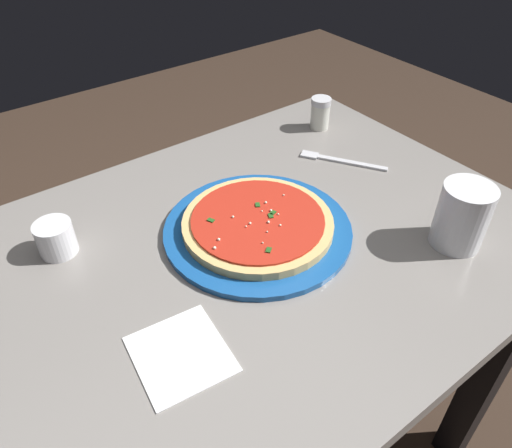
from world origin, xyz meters
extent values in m
plane|color=#38281E|center=(0.00, 0.00, 0.00)|extent=(5.00, 5.00, 0.00)
cube|color=black|center=(-0.41, -0.30, 0.36)|extent=(0.06, 0.06, 0.73)
cube|color=black|center=(0.41, -0.30, 0.36)|extent=(0.06, 0.06, 0.73)
cube|color=black|center=(-0.41, 0.30, 0.36)|extent=(0.06, 0.06, 0.73)
cube|color=gray|center=(0.00, 0.00, 0.74)|extent=(0.96, 0.75, 0.03)
cylinder|color=#195199|center=(0.00, -0.02, 0.76)|extent=(0.33, 0.33, 0.01)
cylinder|color=#DBB26B|center=(0.00, -0.02, 0.78)|extent=(0.26, 0.26, 0.02)
cylinder|color=red|center=(0.00, -0.02, 0.79)|extent=(0.23, 0.23, 0.00)
sphere|color=#EFEACC|center=(0.03, -0.01, 0.79)|extent=(0.00, 0.00, 0.00)
sphere|color=#EFEACC|center=(-0.02, -0.03, 0.79)|extent=(0.00, 0.00, 0.00)
sphere|color=#EFEACC|center=(0.02, -0.02, 0.79)|extent=(0.00, 0.00, 0.00)
sphere|color=#EFEACC|center=(0.03, -0.05, 0.79)|extent=(0.00, 0.00, 0.00)
sphere|color=#EFEACC|center=(0.01, 0.02, 0.79)|extent=(0.00, 0.00, 0.00)
sphere|color=#EFEACC|center=(-0.04, -0.05, 0.79)|extent=(0.00, 0.00, 0.00)
sphere|color=#EFEACC|center=(0.10, 0.00, 0.79)|extent=(0.01, 0.01, 0.01)
sphere|color=#EFEACC|center=(-0.02, 0.02, 0.79)|extent=(0.00, 0.00, 0.00)
sphere|color=#EFEACC|center=(0.03, 0.04, 0.79)|extent=(0.00, 0.00, 0.00)
sphere|color=#EFEACC|center=(-0.03, -0.01, 0.79)|extent=(0.00, 0.00, 0.00)
sphere|color=#EFEACC|center=(-0.03, -0.02, 0.79)|extent=(0.00, 0.00, 0.00)
sphere|color=#EFEACC|center=(0.09, -0.01, 0.79)|extent=(0.01, 0.01, 0.01)
sphere|color=#EFEACC|center=(-0.01, 0.00, 0.79)|extent=(0.00, 0.00, 0.00)
sphere|color=#EFEACC|center=(-0.08, -0.05, 0.79)|extent=(0.00, 0.00, 0.00)
cube|color=#23561E|center=(0.07, -0.06, 0.79)|extent=(0.01, 0.01, 0.00)
cube|color=#23561E|center=(-0.02, -0.05, 0.79)|extent=(0.01, 0.01, 0.00)
cube|color=#23561E|center=(-0.02, -0.01, 0.79)|extent=(0.01, 0.01, 0.00)
cube|color=#23561E|center=(0.04, 0.06, 0.79)|extent=(0.01, 0.01, 0.00)
cube|color=#23561E|center=(-0.03, -0.02, 0.79)|extent=(0.01, 0.01, 0.00)
cylinder|color=silver|center=(-0.26, 0.20, 0.81)|extent=(0.09, 0.09, 0.11)
cylinder|color=silver|center=(0.30, -0.18, 0.79)|extent=(0.06, 0.06, 0.06)
cube|color=white|center=(0.24, 0.12, 0.76)|extent=(0.14, 0.14, 0.00)
cube|color=silver|center=(-0.29, -0.08, 0.76)|extent=(0.09, 0.13, 0.00)
cube|color=silver|center=(-0.24, -0.16, 0.76)|extent=(0.04, 0.04, 0.00)
cylinder|color=silver|center=(-0.35, -0.24, 0.79)|extent=(0.04, 0.04, 0.06)
cylinder|color=silver|center=(-0.35, -0.24, 0.82)|extent=(0.05, 0.05, 0.01)
camera|label=1|loc=(0.40, 0.50, 1.32)|focal=34.26mm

